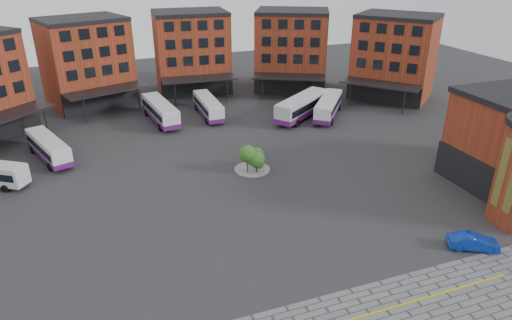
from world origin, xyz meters
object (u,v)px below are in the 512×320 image
object	(u,v)px
bus_c	(160,111)
bus_e	(302,106)
bus_d	(208,106)
blue_car	(473,242)
tree_island	(253,158)
bus_b	(48,147)
bus_f	(328,106)

from	to	relation	value
bus_c	bus_e	bearing A→B (deg)	-23.01
bus_d	blue_car	xyz separation A→B (m)	(13.20, -43.25, -0.91)
tree_island	bus_c	bearing A→B (deg)	109.49
bus_d	blue_car	distance (m)	45.22
tree_island	bus_b	world-z (taller)	tree_island
bus_e	blue_car	distance (m)	37.34
bus_b	bus_e	world-z (taller)	bus_e
bus_f	bus_b	bearing A→B (deg)	-138.46
bus_f	bus_c	bearing A→B (deg)	-156.52
bus_e	bus_b	bearing A→B (deg)	-121.54
bus_d	bus_f	bearing A→B (deg)	-21.15
tree_island	blue_car	world-z (taller)	tree_island
tree_island	bus_f	bearing A→B (deg)	39.05
bus_b	bus_c	size ratio (longest dim) A/B	0.90
bus_e	bus_f	xyz separation A→B (m)	(4.19, -1.02, -0.20)
tree_island	bus_c	world-z (taller)	tree_island
bus_e	bus_f	world-z (taller)	bus_e
bus_d	bus_f	xyz separation A→B (m)	(18.00, -6.95, 0.09)
bus_b	bus_d	distance (m)	25.16
bus_c	bus_f	distance (m)	26.59
tree_island	bus_b	size ratio (longest dim) A/B	0.41
bus_d	tree_island	bearing A→B (deg)	-90.19
tree_island	bus_b	xyz separation A→B (m)	(-23.37, 12.45, -0.21)
tree_island	bus_e	size ratio (longest dim) A/B	0.37
bus_b	bus_f	world-z (taller)	bus_f
tree_island	bus_c	size ratio (longest dim) A/B	0.37
blue_car	bus_e	bearing A→B (deg)	26.62
bus_d	blue_car	bearing A→B (deg)	-73.07
bus_f	blue_car	distance (m)	36.63
blue_car	bus_c	bearing A→B (deg)	53.37
bus_b	bus_c	world-z (taller)	bus_c
tree_island	bus_d	size ratio (longest dim) A/B	0.41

